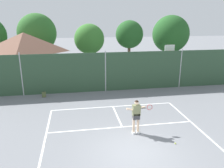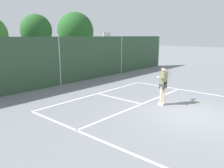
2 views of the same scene
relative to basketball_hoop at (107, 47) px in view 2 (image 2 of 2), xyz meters
name	(u,v)px [view 2 (image 2 of 2)]	position (x,y,z in m)	size (l,w,h in m)	color
ground_plane	(192,116)	(-5.90, -10.18, -2.31)	(120.00, 120.00, 0.00)	slate
court_markings	(177,112)	(-5.90, -9.54, -2.31)	(8.30, 11.10, 0.01)	white
chainlink_fence	(60,61)	(-5.90, -1.18, -0.71)	(26.09, 0.09, 3.35)	#2D4C33
basketball_hoop	(107,47)	(0.00, 0.00, 0.00)	(0.90, 0.67, 3.55)	yellow
tennis_player	(163,82)	(-5.33, -8.50, -1.20)	(1.43, 0.27, 1.85)	silver
tennis_ball	(202,102)	(-3.74, -9.85, -2.28)	(0.07, 0.07, 0.07)	#CCE033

